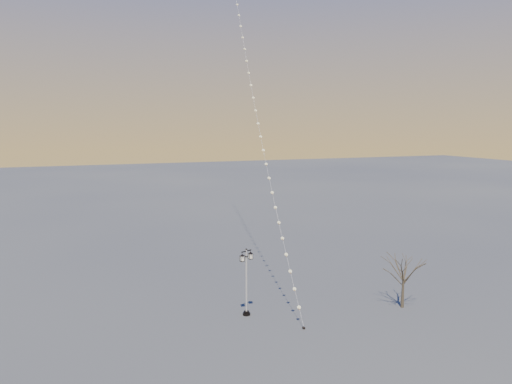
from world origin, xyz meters
name	(u,v)px	position (x,y,z in m)	size (l,w,h in m)	color
ground	(309,327)	(0.00, 0.00, 0.00)	(300.00, 300.00, 0.00)	#424543
street_lamp	(246,278)	(-3.37, 3.52, 2.81)	(1.21, 0.80, 5.09)	black
bare_tree	(404,271)	(8.43, 0.61, 2.91)	(2.52, 2.52, 4.19)	#453B29
kite_train	(254,80)	(2.20, 16.49, 18.44)	(5.99, 33.99, 37.14)	black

